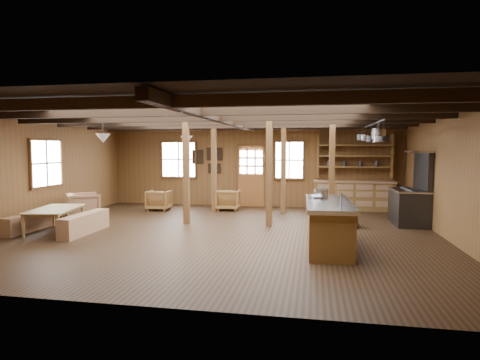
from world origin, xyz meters
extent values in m
cube|color=black|center=(0.00, 0.00, -0.01)|extent=(10.00, 9.00, 0.02)
cube|color=black|center=(0.00, 0.00, 2.81)|extent=(10.00, 9.00, 0.02)
cube|color=brown|center=(-5.01, 0.00, 1.40)|extent=(0.02, 9.00, 2.80)
cube|color=brown|center=(5.01, 0.00, 1.40)|extent=(0.02, 9.00, 2.80)
cube|color=brown|center=(0.00, 4.51, 1.40)|extent=(10.00, 0.02, 2.80)
cube|color=brown|center=(0.00, -4.51, 1.40)|extent=(10.00, 0.02, 2.80)
cube|color=black|center=(0.00, -3.50, 2.68)|extent=(9.80, 0.12, 0.18)
cube|color=black|center=(0.00, -2.00, 2.68)|extent=(9.80, 0.12, 0.18)
cube|color=black|center=(0.00, -0.50, 2.68)|extent=(9.80, 0.12, 0.18)
cube|color=black|center=(0.00, 1.00, 2.68)|extent=(9.80, 0.12, 0.18)
cube|color=black|center=(0.00, 2.50, 2.68)|extent=(9.80, 0.12, 0.18)
cube|color=black|center=(0.00, 3.80, 2.68)|extent=(9.80, 0.12, 0.18)
cube|color=black|center=(0.00, 0.00, 2.68)|extent=(0.18, 8.82, 0.18)
cube|color=#432B13|center=(-1.20, 1.00, 1.40)|extent=(0.15, 0.15, 2.80)
cube|color=#432B13|center=(-1.00, 3.20, 1.40)|extent=(0.15, 0.15, 2.80)
cube|color=#432B13|center=(1.00, 1.00, 1.40)|extent=(0.15, 0.15, 2.80)
cube|color=#432B13|center=(1.20, 3.20, 1.40)|extent=(0.15, 0.15, 2.80)
cube|color=#432B13|center=(2.60, 2.00, 1.40)|extent=(0.15, 0.15, 2.80)
cube|color=brown|center=(0.00, 4.45, 0.55)|extent=(0.90, 0.06, 1.10)
cube|color=#432B13|center=(-0.48, 4.45, 1.05)|extent=(0.06, 0.08, 2.10)
cube|color=#432B13|center=(0.48, 4.45, 1.05)|extent=(0.06, 0.08, 2.10)
cube|color=#432B13|center=(0.00, 4.45, 2.12)|extent=(1.02, 0.08, 0.06)
cube|color=white|center=(0.00, 4.45, 1.55)|extent=(0.84, 0.02, 0.90)
cube|color=white|center=(-2.60, 4.46, 1.60)|extent=(1.20, 0.02, 1.20)
cube|color=#432B13|center=(-2.60, 4.46, 1.60)|extent=(1.32, 0.06, 1.32)
cube|color=white|center=(1.30, 4.46, 1.60)|extent=(0.90, 0.02, 1.20)
cube|color=#432B13|center=(1.30, 4.46, 1.60)|extent=(1.02, 0.06, 1.32)
cube|color=white|center=(-4.96, 0.50, 1.60)|extent=(0.02, 1.20, 1.20)
cube|color=#432B13|center=(-4.96, 0.50, 1.60)|extent=(0.14, 1.24, 1.32)
cube|color=silver|center=(-1.30, 4.46, 1.80)|extent=(0.50, 0.03, 0.40)
cube|color=black|center=(-1.30, 4.45, 1.80)|extent=(0.55, 0.02, 0.45)
cube|color=silver|center=(-1.90, 4.46, 1.70)|extent=(0.35, 0.03, 0.45)
cube|color=black|center=(-1.90, 4.45, 1.70)|extent=(0.40, 0.02, 0.50)
cube|color=silver|center=(-1.30, 4.46, 1.30)|extent=(0.40, 0.03, 0.30)
cube|color=black|center=(-1.30, 4.45, 1.30)|extent=(0.45, 0.02, 0.35)
cube|color=brown|center=(3.40, 4.20, 0.45)|extent=(2.50, 0.55, 0.90)
cube|color=brown|center=(3.40, 4.18, 0.93)|extent=(2.55, 0.60, 0.06)
cube|color=brown|center=(3.40, 4.25, 1.40)|extent=(2.30, 0.35, 0.04)
cube|color=brown|center=(3.40, 4.25, 1.75)|extent=(2.30, 0.35, 0.04)
cube|color=brown|center=(3.40, 4.25, 2.10)|extent=(2.30, 0.35, 0.04)
cube|color=brown|center=(2.25, 4.25, 1.75)|extent=(0.04, 0.35, 1.40)
cube|color=brown|center=(4.55, 4.25, 1.75)|extent=(0.04, 0.35, 1.40)
cylinder|color=#2C2C2E|center=(-3.00, 0.00, 2.58)|extent=(0.02, 0.02, 0.45)
cone|color=white|center=(-3.00, 0.00, 2.25)|extent=(0.36, 0.36, 0.22)
cylinder|color=#2C2C2E|center=(-1.50, 2.00, 2.58)|extent=(0.02, 0.02, 0.45)
cone|color=white|center=(-1.50, 2.00, 2.25)|extent=(0.36, 0.36, 0.22)
cylinder|color=#2C2C2E|center=(3.43, 0.30, 2.55)|extent=(0.04, 3.00, 0.04)
cylinder|color=#2C2C2E|center=(3.34, -1.05, 2.46)|extent=(0.01, 0.01, 0.18)
cylinder|color=#B3B5BA|center=(3.34, -1.05, 2.30)|extent=(0.26, 0.26, 0.14)
cylinder|color=#2C2C2E|center=(3.48, -0.66, 2.41)|extent=(0.01, 0.01, 0.27)
cylinder|color=#2C2C2E|center=(3.48, -0.66, 2.21)|extent=(0.26, 0.26, 0.14)
cylinder|color=#2C2C2E|center=(3.44, -0.28, 2.41)|extent=(0.01, 0.01, 0.28)
cylinder|color=#B3B5BA|center=(3.44, -0.28, 2.20)|extent=(0.21, 0.21, 0.14)
cylinder|color=#2C2C2E|center=(3.48, 0.11, 2.47)|extent=(0.01, 0.01, 0.16)
cylinder|color=#2C2C2E|center=(3.48, 0.11, 2.32)|extent=(0.20, 0.20, 0.14)
cylinder|color=#2C2C2E|center=(3.52, 0.49, 2.46)|extent=(0.01, 0.01, 0.18)
cylinder|color=#B3B5BA|center=(3.52, 0.49, 2.30)|extent=(0.24, 0.24, 0.14)
cylinder|color=#2C2C2E|center=(3.45, 0.88, 2.42)|extent=(0.01, 0.01, 0.26)
cylinder|color=#2C2C2E|center=(3.45, 0.88, 2.22)|extent=(0.23, 0.23, 0.14)
cylinder|color=#2C2C2E|center=(3.35, 1.26, 2.44)|extent=(0.01, 0.01, 0.21)
cylinder|color=#B3B5BA|center=(3.35, 1.26, 2.27)|extent=(0.18, 0.18, 0.14)
cylinder|color=#2C2C2E|center=(3.33, 1.65, 2.45)|extent=(0.01, 0.01, 0.20)
cylinder|color=#2C2C2E|center=(3.33, 1.65, 2.28)|extent=(0.24, 0.24, 0.14)
cube|color=brown|center=(2.42, -0.99, 0.43)|extent=(0.87, 2.42, 0.86)
cube|color=#B3B5BA|center=(2.42, -0.99, 0.90)|extent=(0.95, 2.52, 0.08)
cylinder|color=#2C2C2E|center=(2.42, -1.59, 0.90)|extent=(0.44, 0.44, 0.06)
cylinder|color=#B3B5BA|center=(2.62, -1.59, 1.05)|extent=(0.03, 0.03, 0.30)
cube|color=brown|center=(3.00, 1.28, 0.23)|extent=(0.59, 0.47, 0.46)
cube|color=#2C2C2E|center=(4.60, 1.99, 0.44)|extent=(0.79, 1.47, 0.88)
cube|color=#B3B5BA|center=(4.60, 1.99, 0.90)|extent=(0.80, 1.49, 0.04)
cube|color=#2C2C2E|center=(4.92, 1.99, 1.42)|extent=(0.12, 1.47, 0.98)
cube|color=#B3B5BA|center=(4.80, 1.99, 1.91)|extent=(0.40, 1.57, 0.05)
imported|color=olive|center=(-3.90, -0.64, 0.29)|extent=(1.22, 1.78, 0.57)
cube|color=brown|center=(-4.65, -0.64, 0.21)|extent=(0.29, 1.56, 0.43)
cube|color=brown|center=(-3.17, -0.64, 0.24)|extent=(0.32, 1.71, 0.47)
imported|color=brown|center=(-2.80, 3.05, 0.32)|extent=(0.73, 0.75, 0.65)
imported|color=brown|center=(-0.60, 3.48, 0.34)|extent=(0.76, 0.78, 0.67)
imported|color=#8F6041|center=(-4.20, 1.00, 0.38)|extent=(1.16, 1.16, 0.76)
cylinder|color=#B3B5BA|center=(2.27, -0.33, 1.04)|extent=(0.32, 0.32, 0.19)
imported|color=silver|center=(2.19, -0.54, 0.97)|extent=(0.26, 0.26, 0.06)
camera|label=1|loc=(2.11, -9.13, 2.00)|focal=30.00mm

